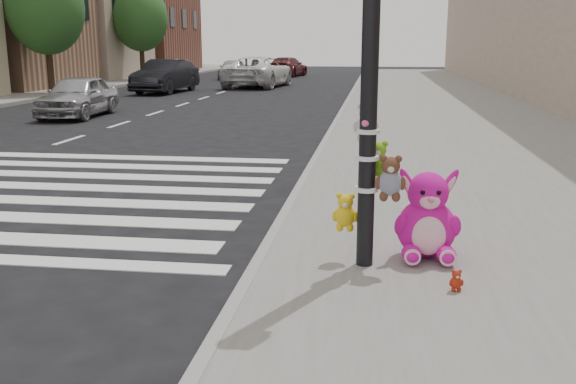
% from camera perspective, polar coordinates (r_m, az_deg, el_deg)
% --- Properties ---
extents(ground, '(120.00, 120.00, 0.00)m').
position_cam_1_polar(ground, '(5.42, -23.13, -12.37)').
color(ground, black).
rests_on(ground, ground).
extents(sidewalk_near, '(7.00, 80.00, 0.14)m').
position_cam_1_polar(sidewalk_near, '(14.50, 17.07, 3.94)').
color(sidewalk_near, slate).
rests_on(sidewalk_near, ground).
extents(curb_edge, '(0.12, 80.00, 0.15)m').
position_cam_1_polar(curb_edge, '(14.36, 3.32, 4.41)').
color(curb_edge, gray).
rests_on(curb_edge, ground).
extents(bld_far_c, '(6.00, 8.00, 8.00)m').
position_cam_1_polar(bld_far_c, '(35.25, -24.00, 14.88)').
color(bld_far_c, '#A07155').
rests_on(bld_far_c, ground).
extents(bld_far_e, '(6.00, 10.00, 9.00)m').
position_cam_1_polar(bld_far_e, '(53.39, -12.45, 15.24)').
color(bld_far_e, brown).
rests_on(bld_far_e, ground).
extents(signal_pole, '(0.70, 0.49, 4.00)m').
position_cam_1_polar(signal_pole, '(5.99, 7.40, 8.29)').
color(signal_pole, black).
rests_on(signal_pole, sidewalk_near).
extents(tree_far_b, '(3.20, 3.20, 5.44)m').
position_cam_1_polar(tree_far_b, '(29.64, -20.76, 15.02)').
color(tree_far_b, '#382619').
rests_on(tree_far_b, sidewalk_far).
extents(tree_far_c, '(3.20, 3.20, 5.44)m').
position_cam_1_polar(tree_far_c, '(39.69, -13.01, 14.82)').
color(tree_far_c, '#382619').
rests_on(tree_far_c, sidewalk_far).
extents(pink_bunny, '(0.65, 0.70, 0.92)m').
position_cam_1_polar(pink_bunny, '(6.50, 12.25, -2.54)').
color(pink_bunny, '#DB129E').
rests_on(pink_bunny, sidewalk_near).
extents(red_teddy, '(0.15, 0.12, 0.19)m').
position_cam_1_polar(red_teddy, '(5.77, 14.72, -7.60)').
color(red_teddy, '#B32611').
rests_on(red_teddy, sidewalk_near).
extents(car_silver_far, '(1.71, 3.84, 1.28)m').
position_cam_1_polar(car_silver_far, '(21.05, -18.16, 8.12)').
color(car_silver_far, '#ABABB0').
rests_on(car_silver_far, ground).
extents(car_dark_far, '(1.99, 4.70, 1.51)m').
position_cam_1_polar(car_dark_far, '(30.46, -10.83, 10.08)').
color(car_dark_far, black).
rests_on(car_dark_far, ground).
extents(car_white_near, '(3.15, 5.85, 1.56)m').
position_cam_1_polar(car_white_near, '(33.92, -2.64, 10.63)').
color(car_white_near, silver).
rests_on(car_white_near, ground).
extents(car_maroon_near, '(2.53, 4.72, 1.30)m').
position_cam_1_polar(car_maroon_near, '(44.66, -0.05, 11.07)').
color(car_maroon_near, '#59191E').
rests_on(car_maroon_near, ground).
extents(car_silver_deep, '(1.75, 3.81, 1.26)m').
position_cam_1_polar(car_silver_deep, '(41.55, -4.95, 10.84)').
color(car_silver_deep, '#9E9EA2').
rests_on(car_silver_deep, ground).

